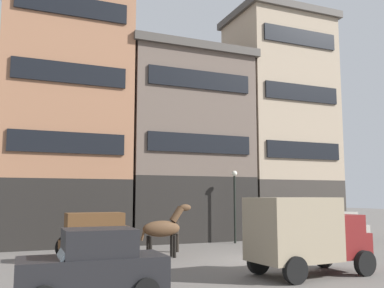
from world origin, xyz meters
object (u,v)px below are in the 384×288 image
Objects in this scene: cargo_wagon at (96,233)px; fire_hydrant_curbside at (305,233)px; delivery_truck_near at (307,233)px; sedan_dark at (334,229)px; pedestrian_officer at (175,231)px; sedan_light at (94,265)px; streetlamp_curbside at (235,196)px; draft_horse at (164,228)px.

cargo_wagon reaches higher than fire_hydrant_curbside.
delivery_truck_near reaches higher than sedan_dark.
fire_hydrant_curbside is (0.72, 3.45, -0.49)m from sedan_dark.
fire_hydrant_curbside is (9.14, 2.07, -0.55)m from pedestrian_officer.
sedan_light is at bearing -173.63° from delivery_truck_near.
cargo_wagon is 0.79× the size of sedan_light.
fire_hydrant_curbside is at bearing 53.06° from delivery_truck_near.
streetlamp_curbside reaches higher than sedan_dark.
pedestrian_officer reaches higher than fire_hydrant_curbside.
sedan_light reaches higher than pedestrian_officer.
fire_hydrant_curbside is (13.23, 3.65, -0.72)m from cargo_wagon.
streetlamp_curbside is at bearing 177.67° from fire_hydrant_curbside.
cargo_wagon reaches higher than pedestrian_officer.
draft_horse is 0.63× the size of sedan_light.
draft_horse is at bearing -145.56° from streetlamp_curbside.
streetlamp_curbside reaches higher than pedestrian_officer.
pedestrian_officer is 2.16× the size of fire_hydrant_curbside.
cargo_wagon is at bearing -164.59° from fire_hydrant_curbside.
draft_horse is at bearing -178.85° from sedan_dark.
sedan_dark is 15.27m from sedan_light.
delivery_truck_near reaches higher than sedan_light.
cargo_wagon is 4.38m from pedestrian_officer.
cargo_wagon is 0.71× the size of streetlamp_curbside.
sedan_dark is at bearing 0.88° from cargo_wagon.
draft_horse is 9.56m from sedan_dark.
cargo_wagon is 12.50m from sedan_dark.
sedan_light is 2.07× the size of pedestrian_officer.
delivery_truck_near is (6.13, -5.79, 0.28)m from cargo_wagon.
pedestrian_officer is at bearing -167.27° from fire_hydrant_curbside.
sedan_light is 4.49× the size of fire_hydrant_curbside.
delivery_truck_near reaches higher than pedestrian_officer.
draft_horse is 0.57× the size of streetlamp_curbside.
draft_horse is 1.31× the size of pedestrian_officer.
pedestrian_officer is at bearing 21.17° from cargo_wagon.
sedan_dark is 0.94× the size of streetlamp_curbside.
delivery_truck_near is at bearing -136.81° from sedan_dark.
cargo_wagon reaches higher than sedan_dark.
sedan_dark is at bearing 43.19° from delivery_truck_near.
sedan_dark is at bearing -9.37° from pedestrian_officer.
delivery_truck_near is at bearing -61.20° from draft_horse.
draft_horse is 6.93m from streetlamp_curbside.
streetlamp_curbside reaches higher than cargo_wagon.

